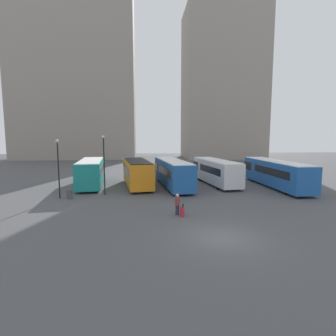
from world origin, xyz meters
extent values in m
plane|color=#4C4C4F|center=(0.00, 0.00, 0.00)|extent=(160.00, 160.00, 0.00)
cube|color=gray|center=(-22.41, 58.55, 21.61)|extent=(31.11, 11.20, 43.21)
cube|color=gray|center=(17.28, 58.55, 19.95)|extent=(20.86, 15.67, 39.91)
cube|color=#19847F|center=(-10.75, 17.33, 1.63)|extent=(3.55, 9.87, 2.76)
cube|color=black|center=(-11.15, 21.27, 1.98)|extent=(2.80, 2.03, 1.05)
cube|color=black|center=(-10.66, 16.47, 1.98)|extent=(3.23, 6.41, 0.83)
cube|color=white|center=(-10.75, 17.33, 3.05)|extent=(3.32, 9.66, 0.08)
cylinder|color=black|center=(-11.05, 20.31, 0.45)|extent=(2.56, 1.15, 0.90)
cylinder|color=black|center=(-10.44, 14.35, 0.45)|extent=(2.56, 1.15, 0.90)
cube|color=orange|center=(-5.27, 16.41, 1.63)|extent=(3.86, 9.43, 2.74)
cube|color=black|center=(-5.82, 20.13, 1.97)|extent=(2.80, 2.05, 1.04)
cube|color=black|center=(-5.15, 15.60, 1.97)|extent=(3.41, 6.17, 0.82)
cube|color=black|center=(-5.27, 16.41, 3.04)|extent=(3.63, 9.22, 0.08)
cylinder|color=black|center=(-5.69, 19.22, 0.48)|extent=(2.55, 1.30, 0.96)
cylinder|color=black|center=(-4.85, 13.61, 0.48)|extent=(2.55, 1.30, 0.96)
cube|color=#1E56A3|center=(-1.14, 15.98, 1.65)|extent=(3.66, 11.35, 2.78)
cube|color=black|center=(-1.66, 20.52, 1.99)|extent=(2.66, 2.31, 1.06)
cube|color=black|center=(-1.02, 14.98, 1.99)|extent=(3.23, 7.37, 0.84)
cube|color=white|center=(-1.14, 15.98, 3.08)|extent=(3.45, 11.11, 0.08)
cylinder|color=black|center=(-1.54, 19.42, 0.46)|extent=(2.39, 1.18, 0.92)
cylinder|color=black|center=(-0.74, 12.55, 0.46)|extent=(2.39, 1.18, 0.92)
cube|color=silver|center=(4.35, 17.13, 1.60)|extent=(3.69, 10.40, 2.66)
cube|color=black|center=(3.81, 21.26, 1.93)|extent=(2.67, 2.17, 1.01)
cube|color=black|center=(4.46, 16.22, 1.93)|extent=(3.25, 6.77, 0.80)
cube|color=white|center=(4.35, 17.13, 2.97)|extent=(3.47, 10.17, 0.08)
cylinder|color=black|center=(3.94, 20.26, 0.49)|extent=(2.42, 1.27, 0.99)
cylinder|color=black|center=(4.75, 14.00, 0.49)|extent=(2.42, 1.27, 0.99)
cube|color=#1E56A3|center=(10.75, 14.66, 1.63)|extent=(2.61, 12.41, 2.73)
cube|color=black|center=(10.69, 19.74, 1.97)|extent=(2.54, 2.29, 1.04)
cube|color=black|center=(10.76, 13.55, 1.97)|extent=(2.59, 7.95, 0.82)
cube|color=white|center=(10.75, 14.66, 3.03)|extent=(2.41, 12.16, 0.08)
cylinder|color=black|center=(10.71, 18.50, 0.48)|extent=(2.39, 0.98, 0.96)
cylinder|color=black|center=(10.79, 10.82, 0.48)|extent=(2.39, 0.98, 0.96)
cylinder|color=#382D4C|center=(-2.07, 4.73, 0.36)|extent=(0.16, 0.16, 0.73)
cylinder|color=#382D4C|center=(-1.92, 4.75, 0.36)|extent=(0.16, 0.16, 0.73)
cylinder|color=brown|center=(-2.00, 4.74, 1.05)|extent=(0.46, 0.46, 0.63)
sphere|color=beige|center=(-2.00, 4.74, 1.48)|extent=(0.24, 0.24, 0.24)
cube|color=#B7232D|center=(-1.69, 4.32, 0.34)|extent=(0.26, 0.45, 0.67)
cube|color=black|center=(-1.67, 4.18, 0.82)|extent=(0.11, 0.04, 0.30)
cylinder|color=black|center=(-8.42, 12.20, 2.86)|extent=(0.12, 0.12, 5.71)
sphere|color=beige|center=(-8.42, 12.20, 5.80)|extent=(0.28, 0.28, 0.28)
cylinder|color=black|center=(-12.46, 11.00, 2.66)|extent=(0.12, 0.12, 5.33)
sphere|color=beige|center=(-12.46, 11.00, 5.41)|extent=(0.28, 0.28, 0.28)
cylinder|color=#47474C|center=(-11.49, 10.76, 0.42)|extent=(0.52, 0.52, 0.85)
camera|label=1|loc=(-4.43, -14.19, 5.78)|focal=28.00mm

